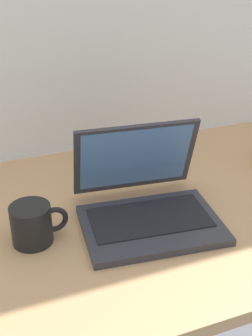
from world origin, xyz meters
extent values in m
cube|color=tan|center=(0.00, 0.00, 0.01)|extent=(1.60, 0.76, 0.03)
cube|color=#2D2D33|center=(0.06, -0.08, 0.04)|extent=(0.33, 0.25, 0.02)
cube|color=black|center=(0.06, -0.07, 0.05)|extent=(0.28, 0.17, 0.00)
cube|color=#2D2D33|center=(0.07, 0.06, 0.14)|extent=(0.31, 0.10, 0.19)
cube|color=#4C72A5|center=(0.07, 0.05, 0.15)|extent=(0.27, 0.09, 0.17)
cylinder|color=black|center=(-0.20, -0.03, 0.07)|extent=(0.09, 0.09, 0.09)
torus|color=black|center=(-0.15, -0.03, 0.07)|extent=(0.06, 0.01, 0.06)
cube|color=black|center=(0.13, 0.21, 0.04)|extent=(0.07, 0.17, 0.02)
cube|color=slate|center=(0.13, 0.21, 0.05)|extent=(0.05, 0.12, 0.00)
camera|label=1|loc=(-0.30, -0.85, 0.63)|focal=47.99mm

